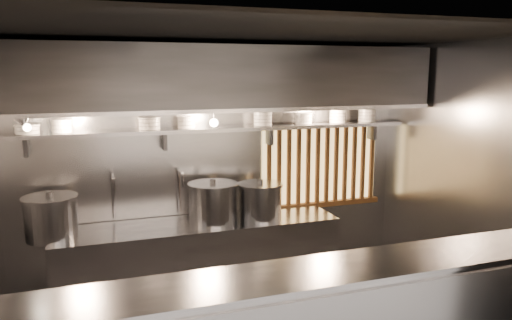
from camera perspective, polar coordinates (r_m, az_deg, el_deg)
ceiling at (r=4.17m, az=0.60°, el=14.32°), size 4.50×4.50×0.00m
wall_back at (r=5.69m, az=-4.52°, el=-1.04°), size 4.50×0.00×4.50m
wall_right at (r=5.46m, az=23.42°, el=-2.32°), size 0.00×3.00×3.00m
cooking_bench at (r=5.55m, az=-6.46°, el=-11.61°), size 3.00×0.70×0.90m
bowl_shelf at (r=5.45m, az=-4.11°, el=3.58°), size 4.40×0.34×0.04m
exhaust_hood at (r=5.20m, az=-3.54°, el=9.29°), size 4.40×0.81×0.65m
wood_screen at (r=6.11m, az=7.48°, el=-0.53°), size 1.56×0.09×1.04m
faucet_left at (r=5.41m, az=-16.02°, el=-2.98°), size 0.04×0.30×0.50m
faucet_right at (r=5.49m, az=-8.70°, el=-2.53°), size 0.04×0.30×0.50m
heat_lamp at (r=4.81m, az=-25.04°, el=4.07°), size 0.25×0.35×0.20m
pendant_bulb at (r=5.30m, az=-4.83°, el=4.28°), size 0.09×0.09×0.19m
stock_pot_left at (r=5.22m, az=-22.37°, el=-6.05°), size 0.64×0.64×0.46m
stock_pot_mid at (r=5.35m, az=-4.93°, el=-4.87°), size 0.60×0.60×0.47m
stock_pot_right at (r=5.48m, az=0.48°, el=-4.67°), size 0.57×0.57×0.43m
bowl_stack_0 at (r=5.29m, az=-24.70°, el=3.23°), size 0.24×0.24×0.09m
bowl_stack_1 at (r=5.26m, az=-21.28°, el=3.64°), size 0.21×0.21×0.13m
bowl_stack_2 at (r=5.30m, az=-12.09°, el=4.14°), size 0.24×0.24×0.13m
bowl_stack_3 at (r=5.36m, az=-7.96°, el=4.33°), size 0.20×0.20×0.13m
bowl_stack_4 at (r=5.59m, az=0.78°, el=4.84°), size 0.22×0.22×0.17m
bowl_stack_5 at (r=5.77m, az=5.40°, el=4.77°), size 0.22×0.22×0.13m
bowl_stack_6 at (r=5.97m, az=9.31°, el=5.04°), size 0.20×0.20×0.17m
bowl_stack_7 at (r=6.17m, az=12.56°, el=5.09°), size 0.22×0.22×0.17m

